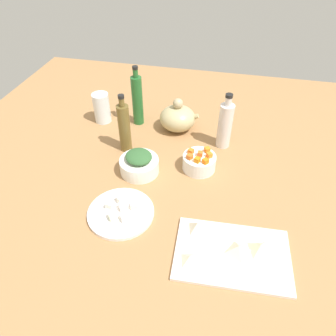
% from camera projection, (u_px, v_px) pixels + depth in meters
% --- Properties ---
extents(tabletop, '(1.90, 1.90, 0.03)m').
position_uv_depth(tabletop, '(168.00, 181.00, 1.15)').
color(tabletop, '#A37649').
rests_on(tabletop, ground).
extents(cutting_board, '(0.34, 0.23, 0.01)m').
position_uv_depth(cutting_board, '(232.00, 254.00, 0.90)').
color(cutting_board, white).
rests_on(cutting_board, tabletop).
extents(plate_tofu, '(0.22, 0.22, 0.01)m').
position_uv_depth(plate_tofu, '(121.00, 213.00, 1.01)').
color(plate_tofu, white).
rests_on(plate_tofu, tabletop).
extents(bowl_greens, '(0.14, 0.14, 0.06)m').
position_uv_depth(bowl_greens, '(139.00, 166.00, 1.15)').
color(bowl_greens, white).
rests_on(bowl_greens, tabletop).
extents(bowl_carrots, '(0.12, 0.12, 0.06)m').
position_uv_depth(bowl_carrots, '(199.00, 162.00, 1.17)').
color(bowl_carrots, white).
rests_on(bowl_carrots, tabletop).
extents(teapot, '(0.17, 0.15, 0.15)m').
position_uv_depth(teapot, '(178.00, 118.00, 1.35)').
color(teapot, tan).
rests_on(teapot, tabletop).
extents(bottle_0, '(0.05, 0.05, 0.26)m').
position_uv_depth(bottle_0, '(137.00, 100.00, 1.35)').
color(bottle_0, '#23632B').
rests_on(bottle_0, tabletop).
extents(bottle_1, '(0.05, 0.05, 0.24)m').
position_uv_depth(bottle_1, '(124.00, 127.00, 1.21)').
color(bottle_1, brown).
rests_on(bottle_1, tabletop).
extents(bottle_2, '(0.06, 0.06, 0.23)m').
position_uv_depth(bottle_2, '(225.00, 125.00, 1.23)').
color(bottle_2, silver).
rests_on(bottle_2, tabletop).
extents(drinking_glass_0, '(0.07, 0.07, 0.13)m').
position_uv_depth(drinking_glass_0, '(102.00, 108.00, 1.39)').
color(drinking_glass_0, white).
rests_on(drinking_glass_0, tabletop).
extents(carrot_cube_0, '(0.03, 0.03, 0.02)m').
position_uv_depth(carrot_cube_0, '(209.00, 155.00, 1.14)').
color(carrot_cube_0, orange).
rests_on(carrot_cube_0, bowl_carrots).
extents(carrot_cube_1, '(0.02, 0.02, 0.02)m').
position_uv_depth(carrot_cube_1, '(191.00, 151.00, 1.15)').
color(carrot_cube_1, orange).
rests_on(carrot_cube_1, bowl_carrots).
extents(carrot_cube_2, '(0.02, 0.02, 0.02)m').
position_uv_depth(carrot_cube_2, '(200.00, 154.00, 1.14)').
color(carrot_cube_2, orange).
rests_on(carrot_cube_2, bowl_carrots).
extents(carrot_cube_3, '(0.02, 0.02, 0.02)m').
position_uv_depth(carrot_cube_3, '(197.00, 160.00, 1.12)').
color(carrot_cube_3, orange).
rests_on(carrot_cube_3, bowl_carrots).
extents(carrot_cube_4, '(0.02, 0.02, 0.02)m').
position_uv_depth(carrot_cube_4, '(207.00, 150.00, 1.16)').
color(carrot_cube_4, orange).
rests_on(carrot_cube_4, bowl_carrots).
extents(carrot_cube_5, '(0.03, 0.03, 0.02)m').
position_uv_depth(carrot_cube_5, '(206.00, 161.00, 1.11)').
color(carrot_cube_5, orange).
rests_on(carrot_cube_5, bowl_carrots).
extents(carrot_cube_6, '(0.02, 0.02, 0.02)m').
position_uv_depth(carrot_cube_6, '(190.00, 157.00, 1.13)').
color(carrot_cube_6, orange).
rests_on(carrot_cube_6, bowl_carrots).
extents(chopped_greens_mound, '(0.14, 0.13, 0.03)m').
position_uv_depth(chopped_greens_mound, '(139.00, 157.00, 1.12)').
color(chopped_greens_mound, '#326032').
rests_on(chopped_greens_mound, bowl_greens).
extents(tofu_cube_0, '(0.03, 0.03, 0.02)m').
position_uv_depth(tofu_cube_0, '(123.00, 207.00, 1.01)').
color(tofu_cube_0, silver).
rests_on(tofu_cube_0, plate_tofu).
extents(tofu_cube_1, '(0.02, 0.02, 0.02)m').
position_uv_depth(tofu_cube_1, '(110.00, 205.00, 1.01)').
color(tofu_cube_1, silver).
rests_on(tofu_cube_1, plate_tofu).
extents(tofu_cube_2, '(0.03, 0.03, 0.02)m').
position_uv_depth(tofu_cube_2, '(120.00, 199.00, 1.03)').
color(tofu_cube_2, white).
rests_on(tofu_cube_2, plate_tofu).
extents(tofu_cube_3, '(0.03, 0.03, 0.02)m').
position_uv_depth(tofu_cube_3, '(112.00, 216.00, 0.98)').
color(tofu_cube_3, '#EBF7CB').
rests_on(tofu_cube_3, plate_tofu).
extents(tofu_cube_4, '(0.02, 0.02, 0.02)m').
position_uv_depth(tofu_cube_4, '(134.00, 206.00, 1.01)').
color(tofu_cube_4, white).
rests_on(tofu_cube_4, plate_tofu).
extents(tofu_cube_5, '(0.03, 0.03, 0.02)m').
position_uv_depth(tofu_cube_5, '(124.00, 218.00, 0.97)').
color(tofu_cube_5, white).
rests_on(tofu_cube_5, plate_tofu).
extents(dumpling_0, '(0.07, 0.07, 0.03)m').
position_uv_depth(dumpling_0, '(198.00, 226.00, 0.95)').
color(dumpling_0, beige).
rests_on(dumpling_0, cutting_board).
extents(dumpling_1, '(0.07, 0.07, 0.03)m').
position_uv_depth(dumpling_1, '(239.00, 249.00, 0.89)').
color(dumpling_1, beige).
rests_on(dumpling_1, cutting_board).
extents(dumpling_2, '(0.06, 0.06, 0.02)m').
position_uv_depth(dumpling_2, '(190.00, 258.00, 0.87)').
color(dumpling_2, beige).
rests_on(dumpling_2, cutting_board).
extents(dumpling_3, '(0.08, 0.08, 0.03)m').
position_uv_depth(dumpling_3, '(260.00, 248.00, 0.89)').
color(dumpling_3, beige).
rests_on(dumpling_3, cutting_board).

